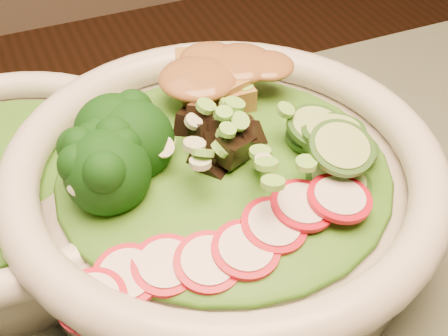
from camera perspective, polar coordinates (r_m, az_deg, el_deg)
name	(u,v)px	position (r m, az deg, el deg)	size (l,w,h in m)	color
salad_bowl	(224,191)	(0.44, 0.00, -2.09)	(0.31, 0.31, 0.08)	beige
side_bowl	(6,189)	(0.49, -19.28, -1.84)	(0.24, 0.24, 0.07)	beige
lettuce_bed	(224,167)	(0.43, 0.00, 0.10)	(0.23, 0.23, 0.03)	#185612
side_lettuce	(0,171)	(0.47, -19.76, -0.22)	(0.16, 0.16, 0.02)	#185612
broccoli_florets	(117,154)	(0.42, -9.78, 1.27)	(0.09, 0.08, 0.05)	black
radish_slices	(241,244)	(0.37, 1.54, -6.94)	(0.13, 0.05, 0.02)	#AA0D20
cucumber_slices	(333,146)	(0.43, 9.92, 1.98)	(0.08, 0.08, 0.04)	#9EC76E
mushroom_heap	(222,135)	(0.43, -0.16, 3.00)	(0.08, 0.08, 0.05)	black
tofu_cubes	(218,90)	(0.48, -0.53, 7.13)	(0.10, 0.07, 0.04)	olive
peanut_sauce	(218,74)	(0.47, -0.54, 8.62)	(0.08, 0.06, 0.02)	brown
scallion_garnish	(224,135)	(0.41, 0.00, 3.04)	(0.22, 0.22, 0.03)	#6FBD42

